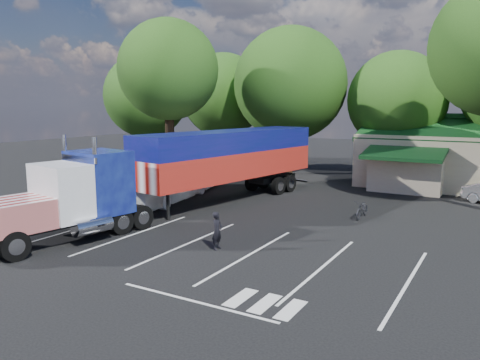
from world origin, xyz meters
The scene contains 10 objects.
ground centered at (0.00, 0.00, 0.00)m, with size 120.00×120.00×0.00m, color black.
tree_row_a centered at (-22.00, 16.50, 7.16)m, with size 9.00×9.00×11.68m.
tree_row_b centered at (-13.00, 17.80, 7.13)m, with size 8.40×8.40×11.35m.
tree_row_c centered at (-5.00, 16.20, 8.04)m, with size 10.00×10.00×13.05m.
tree_row_d centered at (4.00, 17.50, 6.58)m, with size 8.00×8.00×10.60m.
tree_near_left centered at (-10.50, 6.00, 8.81)m, with size 7.60×7.60×12.65m.
semi_truck centered at (-3.83, 0.16, 2.73)m, with size 6.71×23.14×4.82m.
woman centered at (1.60, -6.00, 0.84)m, with size 0.61×0.40×1.67m, color black.
bicycle centered at (5.50, 2.85, 0.51)m, with size 0.68×1.95×1.03m, color black.
tour_bus centered at (-7.00, 1.64, 1.59)m, with size 2.67×11.41×3.18m, color white.
Camera 1 is at (12.38, -22.57, 6.29)m, focal length 35.00 mm.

